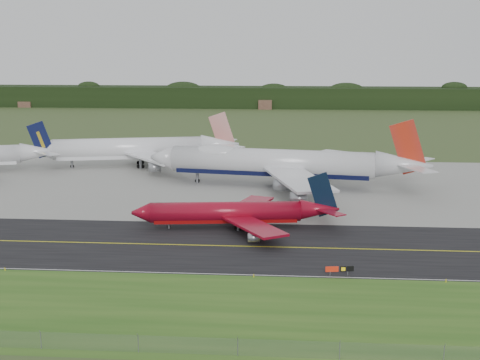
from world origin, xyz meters
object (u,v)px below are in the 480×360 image
jet_red_737 (237,213)px  jet_star_tail (139,149)px  taxiway_sign (339,269)px  jet_ba_747 (282,163)px

jet_red_737 → jet_star_tail: size_ratio=0.69×
jet_star_tail → taxiway_sign: 108.80m
jet_ba_747 → jet_red_737: (-8.22, -40.31, -3.18)m
jet_ba_747 → jet_star_tail: size_ratio=1.20×
jet_ba_747 → jet_star_tail: 51.13m
jet_red_737 → taxiway_sign: bearing=-55.6°
jet_red_737 → jet_star_tail: 75.86m
jet_ba_747 → taxiway_sign: (10.46, -67.57, -5.24)m
jet_ba_747 → jet_star_tail: jet_ba_747 is taller
jet_red_737 → jet_star_tail: jet_star_tail is taller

